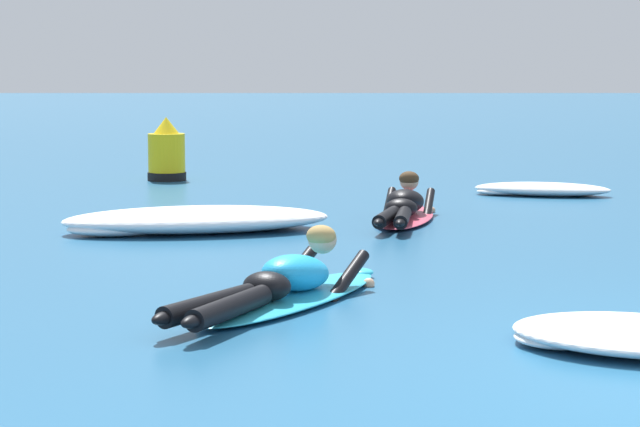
# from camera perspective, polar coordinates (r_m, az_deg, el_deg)

# --- Properties ---
(ground_plane) EXTENTS (120.00, 120.00, 0.00)m
(ground_plane) POSITION_cam_1_polar(r_m,az_deg,el_deg) (16.29, 9.32, 1.07)
(ground_plane) COLOR #235B84
(surfer_near) EXTENTS (1.62, 2.58, 0.55)m
(surfer_near) POSITION_cam_1_polar(r_m,az_deg,el_deg) (8.37, -1.48, -3.41)
(surfer_near) COLOR #2DB2D1
(surfer_near) RESTS_ON ground
(surfer_far) EXTENTS (0.95, 2.49, 0.54)m
(surfer_far) POSITION_cam_1_polar(r_m,az_deg,el_deg) (12.89, 4.14, 0.23)
(surfer_far) COLOR #E54C66
(surfer_far) RESTS_ON ground
(whitewater_front) EXTENTS (2.81, 1.57, 0.25)m
(whitewater_front) POSITION_cam_1_polar(r_m,az_deg,el_deg) (12.10, -5.60, -0.31)
(whitewater_front) COLOR white
(whitewater_front) RESTS_ON ground
(whitewater_mid_right) EXTENTS (1.83, 1.07, 0.17)m
(whitewater_mid_right) POSITION_cam_1_polar(r_m,az_deg,el_deg) (15.70, 10.59, 1.12)
(whitewater_mid_right) COLOR white
(whitewater_mid_right) RESTS_ON ground
(channel_marker_buoy) EXTENTS (0.56, 0.56, 0.92)m
(channel_marker_buoy) POSITION_cam_1_polar(r_m,az_deg,el_deg) (17.62, -7.04, 2.71)
(channel_marker_buoy) COLOR yellow
(channel_marker_buoy) RESTS_ON ground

